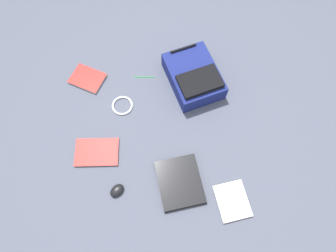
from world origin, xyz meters
TOP-DOWN VIEW (x-y plane):
  - ground_plane at (0.00, 0.00)m, footprint 3.81×3.81m
  - backpack at (0.26, 0.34)m, footprint 0.39×0.47m
  - laptop at (0.05, -0.34)m, footprint 0.28×0.33m
  - book_manual at (-0.47, 0.47)m, footprint 0.28×0.26m
  - book_comic at (-0.43, -0.08)m, footprint 0.29×0.21m
  - book_blue at (0.34, -0.50)m, footprint 0.20×0.24m
  - computer_mouse at (-0.33, -0.34)m, footprint 0.11×0.11m
  - cable_coil at (-0.24, 0.23)m, footprint 0.14×0.14m
  - pen_black at (-0.07, 0.43)m, footprint 0.14×0.03m

SIDE VIEW (x-z plane):
  - ground_plane at x=0.00m, z-range 0.00..0.00m
  - pen_black at x=-0.07m, z-range 0.00..0.01m
  - cable_coil at x=-0.24m, z-range 0.00..0.01m
  - book_comic at x=-0.43m, z-range 0.00..0.02m
  - book_blue at x=0.34m, z-range 0.00..0.02m
  - book_manual at x=-0.47m, z-range 0.00..0.02m
  - laptop at x=0.05m, z-range 0.00..0.03m
  - computer_mouse at x=-0.33m, z-range 0.00..0.04m
  - backpack at x=0.26m, z-range -0.01..0.15m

